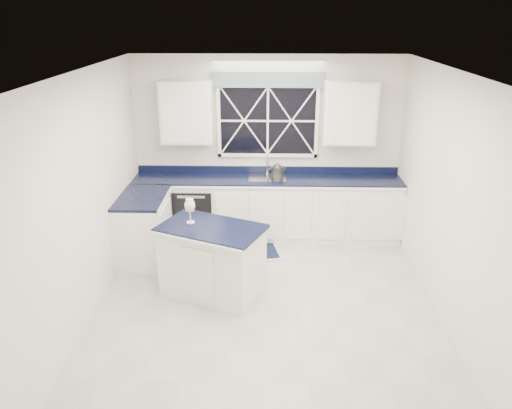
{
  "coord_description": "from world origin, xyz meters",
  "views": [
    {
      "loc": [
        0.0,
        -5.1,
        3.29
      ],
      "look_at": [
        -0.13,
        0.4,
        1.13
      ],
      "focal_mm": 35.0,
      "sensor_mm": 36.0,
      "label": 1
    }
  ],
  "objects_px": {
    "soap_bottle": "(277,168)",
    "island": "(212,260)",
    "faucet": "(267,164)",
    "wine_glass": "(190,206)",
    "dishwasher": "(195,211)",
    "kettle": "(277,170)"
  },
  "relations": [
    {
      "from": "wine_glass",
      "to": "kettle",
      "type": "bearing_deg",
      "value": 57.59
    },
    {
      "from": "faucet",
      "to": "island",
      "type": "xyz_separation_m",
      "value": [
        -0.66,
        -1.88,
        -0.65
      ]
    },
    {
      "from": "soap_bottle",
      "to": "dishwasher",
      "type": "bearing_deg",
      "value": -172.12
    },
    {
      "from": "dishwasher",
      "to": "soap_bottle",
      "type": "relative_size",
      "value": 4.0
    },
    {
      "from": "dishwasher",
      "to": "faucet",
      "type": "distance_m",
      "value": 1.31
    },
    {
      "from": "dishwasher",
      "to": "wine_glass",
      "type": "relative_size",
      "value": 2.72
    },
    {
      "from": "wine_glass",
      "to": "soap_bottle",
      "type": "bearing_deg",
      "value": 58.5
    },
    {
      "from": "wine_glass",
      "to": "dishwasher",
      "type": "bearing_deg",
      "value": 96.64
    },
    {
      "from": "faucet",
      "to": "kettle",
      "type": "relative_size",
      "value": 1.04
    },
    {
      "from": "dishwasher",
      "to": "wine_glass",
      "type": "height_order",
      "value": "wine_glass"
    },
    {
      "from": "soap_bottle",
      "to": "faucet",
      "type": "bearing_deg",
      "value": 171.85
    },
    {
      "from": "soap_bottle",
      "to": "island",
      "type": "bearing_deg",
      "value": -113.47
    },
    {
      "from": "wine_glass",
      "to": "soap_bottle",
      "type": "height_order",
      "value": "wine_glass"
    },
    {
      "from": "faucet",
      "to": "soap_bottle",
      "type": "bearing_deg",
      "value": -8.15
    },
    {
      "from": "kettle",
      "to": "wine_glass",
      "type": "distance_m",
      "value": 1.99
    },
    {
      "from": "dishwasher",
      "to": "soap_bottle",
      "type": "bearing_deg",
      "value": 7.88
    },
    {
      "from": "island",
      "to": "soap_bottle",
      "type": "xyz_separation_m",
      "value": [
        0.81,
        1.86,
        0.59
      ]
    },
    {
      "from": "island",
      "to": "kettle",
      "type": "xyz_separation_m",
      "value": [
        0.8,
        1.79,
        0.59
      ]
    },
    {
      "from": "island",
      "to": "wine_glass",
      "type": "distance_m",
      "value": 0.71
    },
    {
      "from": "island",
      "to": "wine_glass",
      "type": "bearing_deg",
      "value": 179.4
    },
    {
      "from": "faucet",
      "to": "soap_bottle",
      "type": "relative_size",
      "value": 1.47
    },
    {
      "from": "dishwasher",
      "to": "kettle",
      "type": "relative_size",
      "value": 2.83
    }
  ]
}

